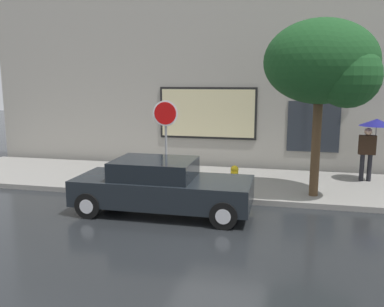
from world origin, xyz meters
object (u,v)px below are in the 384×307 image
(fire_hydrant, at_px, (234,179))
(parked_car, at_px, (161,187))
(pedestrian_with_umbrella, at_px, (374,131))
(street_tree, at_px, (326,65))
(stop_sign, at_px, (166,126))

(fire_hydrant, bearing_deg, parked_car, -131.42)
(parked_car, xyz_separation_m, pedestrian_with_umbrella, (5.70, 4.03, 1.08))
(parked_car, height_order, fire_hydrant, parked_car)
(fire_hydrant, bearing_deg, street_tree, 0.43)
(stop_sign, bearing_deg, fire_hydrant, -3.17)
(street_tree, bearing_deg, parked_car, -154.91)
(fire_hydrant, relative_size, street_tree, 0.16)
(parked_car, relative_size, pedestrian_with_umbrella, 2.22)
(parked_car, bearing_deg, stop_sign, 103.10)
(fire_hydrant, distance_m, pedestrian_with_umbrella, 4.79)
(pedestrian_with_umbrella, bearing_deg, stop_sign, -161.36)
(fire_hydrant, xyz_separation_m, street_tree, (2.35, 0.02, 3.19))
(parked_car, relative_size, stop_sign, 1.71)
(parked_car, xyz_separation_m, stop_sign, (-0.46, 1.96, 1.31))
(pedestrian_with_umbrella, xyz_separation_m, street_tree, (-1.73, -2.17, 1.96))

